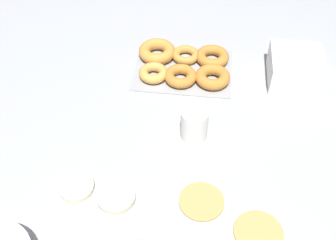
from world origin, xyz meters
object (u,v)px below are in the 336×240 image
at_px(pancake_0, 202,201).
at_px(pancake_2, 116,197).
at_px(pancake_4, 77,187).
at_px(container_stack, 295,68).
at_px(paper_cup, 194,124).
at_px(pancake_5, 259,232).
at_px(donut_tray, 183,65).

bearing_deg(pancake_0, pancake_2, 4.05).
height_order(pancake_4, container_stack, container_stack).
height_order(pancake_4, paper_cup, paper_cup).
xyz_separation_m(pancake_2, container_stack, (-0.43, -0.47, 0.03)).
distance_m(pancake_5, paper_cup, 0.31).
height_order(pancake_2, container_stack, container_stack).
bearing_deg(paper_cup, pancake_5, 121.32).
distance_m(pancake_0, pancake_2, 0.19).
height_order(pancake_5, container_stack, container_stack).
bearing_deg(pancake_2, pancake_5, 171.24).
xyz_separation_m(pancake_2, paper_cup, (-0.16, -0.21, 0.04)).
xyz_separation_m(donut_tray, container_stack, (-0.32, 0.01, 0.02)).
relative_size(pancake_0, donut_tray, 0.36).
xyz_separation_m(pancake_5, paper_cup, (0.16, -0.26, 0.04)).
xyz_separation_m(pancake_5, container_stack, (-0.11, -0.52, 0.04)).
distance_m(pancake_0, paper_cup, 0.20).
height_order(pancake_5, paper_cup, paper_cup).
relative_size(pancake_4, donut_tray, 0.28).
bearing_deg(donut_tray, pancake_0, 100.40).
bearing_deg(pancake_0, pancake_5, 153.43).
distance_m(pancake_2, donut_tray, 0.49).
distance_m(pancake_0, pancake_4, 0.29).
xyz_separation_m(pancake_5, donut_tray, (0.21, -0.52, 0.01)).
relative_size(pancake_2, container_stack, 0.59).
xyz_separation_m(pancake_2, pancake_5, (-0.32, 0.05, -0.00)).
bearing_deg(pancake_2, pancake_0, -175.95).
bearing_deg(pancake_4, paper_cup, -142.30).
relative_size(pancake_5, container_stack, 0.70).
relative_size(pancake_2, pancake_4, 1.10).
relative_size(pancake_2, donut_tray, 0.31).
bearing_deg(pancake_2, pancake_4, -8.51).
bearing_deg(container_stack, paper_cup, 43.20).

